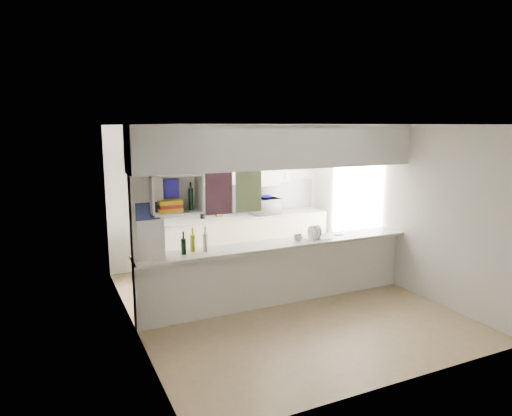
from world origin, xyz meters
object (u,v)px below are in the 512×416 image
microwave (266,206)px  wine_bottles (194,243)px  dish_rack (317,233)px  bowl (266,197)px

microwave → wine_bottles: 2.88m
wine_bottles → dish_rack: bearing=-1.0°
dish_rack → wine_bottles: 1.90m
bowl → dish_rack: bowl is taller
microwave → bowl: bowl is taller
dish_rack → microwave: bearing=81.0°
microwave → wine_bottles: bearing=40.0°
dish_rack → bowl: bearing=81.2°
bowl → dish_rack: size_ratio=0.56×
microwave → dish_rack: 2.06m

